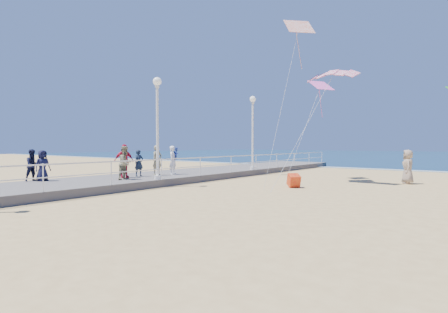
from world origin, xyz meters
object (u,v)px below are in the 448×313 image
Objects in this scene: lamp_post_far at (253,125)px; spectator_3 at (124,161)px; spectator_4 at (43,165)px; spectator_1 at (125,163)px; spectator_7 at (33,165)px; beach_walker_c at (408,167)px; spectator_0 at (139,163)px; box_kite at (294,182)px; woman_holding_toddler at (173,160)px; spectator_6 at (157,160)px; toddler_held at (177,154)px; lamp_post_mid at (157,117)px.

spectator_3 is (-2.04, -9.62, -2.34)m from lamp_post_far.
spectator_4 is (-3.88, -13.12, -2.49)m from lamp_post_far.
spectator_1 is 4.48m from spectator_7.
spectator_1 reaches higher than beach_walker_c.
spectator_4 is at bearing 167.94° from spectator_3.
spectator_1 is 4.01m from spectator_4.
box_kite is at bearing -60.22° from spectator_0.
lamp_post_far reaches higher than woman_holding_toddler.
beach_walker_c is at bearing -34.20° from spectator_3.
spectator_6 reaches higher than spectator_7.
lamp_post_far is 3.06× the size of spectator_1.
lamp_post_far is at bearing -104.33° from beach_walker_c.
toddler_held is 1.32× the size of box_kite.
spectator_7 is (-2.87, -7.13, -0.45)m from toddler_held.
toddler_held is 1.30m from spectator_6.
spectator_3 is (0.06, -1.06, 0.16)m from spectator_0.
spectator_6 is (-1.80, 1.53, -2.37)m from lamp_post_mid.
lamp_post_mid is 3.06× the size of woman_holding_toddler.
beach_walker_c is (14.30, 14.02, -0.23)m from spectator_7.
spectator_6 is at bearing 151.80° from box_kite.
lamp_post_far is 8.87× the size of box_kite.
woman_holding_toddler is at bearing 145.03° from box_kite.
lamp_post_far is 3.36× the size of spectator_7.
spectator_4 is 0.48m from spectator_7.
box_kite is (-4.28, -5.49, -0.66)m from beach_walker_c.
box_kite is at bearing -55.70° from beach_walker_c.
spectator_7 is at bearing 124.18° from spectator_1.
spectator_4 is (-2.35, -6.68, -0.09)m from woman_holding_toddler.
beach_walker_c is (12.16, 9.16, -0.20)m from spectator_0.
lamp_post_far is 14.29m from spectator_7.
spectator_1 is at bearing 165.56° from toddler_held.
woman_holding_toddler is at bearing -103.34° from lamp_post_far.
toddler_held is 7.40m from box_kite.
spectator_0 is 0.99× the size of spectator_4.
spectator_1 is 15.56m from beach_walker_c.
lamp_post_mid reaches higher than beach_walker_c.
spectator_7 is at bearing -63.31° from beach_walker_c.
woman_holding_toddler reaches higher than beach_walker_c.
woman_holding_toddler is 1.00× the size of spectator_1.
spectator_3 is (-0.83, 0.51, 0.05)m from spectator_1.
toddler_held is 3.41m from spectator_3.
spectator_3 reaches higher than spectator_1.
beach_walker_c is at bearing -75.72° from toddler_held.
spectator_3 is at bearing 153.94° from woman_holding_toddler.
spectator_7 is (-2.14, -4.86, 0.03)m from spectator_0.
spectator_1 is 2.73m from spectator_6.
spectator_6 is at bearing -23.27° from spectator_7.
lamp_post_far reaches higher than spectator_7.
woman_holding_toddler is 7.08m from spectator_4.
lamp_post_mid is 3.17m from spectator_3.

